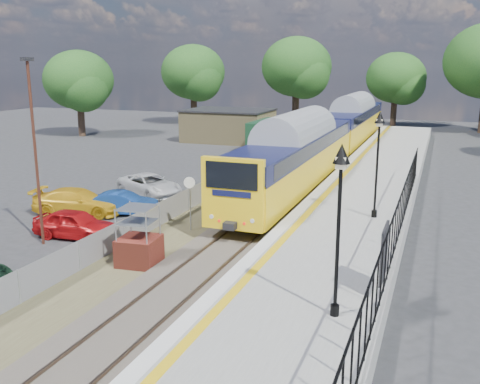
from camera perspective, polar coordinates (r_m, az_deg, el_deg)
The scene contains 18 objects.
ground at distance 20.17m, azimuth -3.49°, elevation -8.08°, with size 120.00×120.00×0.00m, color #2D2D30.
track_bed at distance 28.93m, azimuth 3.49°, elevation -1.21°, with size 5.90×80.00×0.29m.
platform at distance 26.27m, azimuth 12.19°, elevation -2.20°, with size 5.00×70.00×0.90m, color gray.
platform_edge at distance 26.51m, azimuth 7.83°, elevation -0.85°, with size 0.90×70.00×0.01m.
victorian_lamp_south at distance 13.63m, azimuth 10.62°, elevation 0.11°, with size 0.44×0.44×4.60m.
victorian_lamp_north at distance 23.42m, azimuth 14.56°, elevation 5.42°, with size 0.44×0.44×4.60m.
palisade_fence at distance 20.14m, azimuth 16.46°, elevation -3.14°, with size 0.12×26.00×2.00m.
wire_fence at distance 32.17m, azimuth -1.60°, elevation 1.24°, with size 0.06×52.00×1.20m.
outbuilding at distance 52.11m, azimuth -0.42°, elevation 6.96°, with size 10.80×10.10×3.12m.
tree_line at distance 59.43m, azimuth 14.91°, elevation 12.23°, with size 56.80×43.80×11.88m.
train at distance 41.10m, azimuth 9.73°, elevation 6.18°, with size 2.82×40.83×3.51m.
brick_plinth at distance 20.36m, azimuth -10.75°, elevation -4.77°, with size 1.57×1.57×2.31m.
speed_sign at distance 24.03m, azimuth -5.37°, elevation -0.34°, with size 0.49×0.20×2.53m.
carpark_lamp at distance 23.23m, azimuth -21.08°, elevation 4.98°, with size 0.25×0.50×7.67m.
car_red at distance 24.38m, azimuth -17.14°, elevation -3.27°, with size 1.49×3.71×1.26m, color #B41013.
car_blue at distance 27.59m, azimuth -12.39°, elevation -1.17°, with size 1.23×3.54×1.17m, color navy.
car_yellow at distance 28.15m, azimuth -16.90°, elevation -1.00°, with size 1.84×4.52×1.31m, color gold.
car_white at distance 31.37m, azimuth -9.61°, elevation 0.76°, with size 2.03×4.40×1.22m, color silver.
Camera 1 is at (7.76, -17.09, 7.38)m, focal length 40.00 mm.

